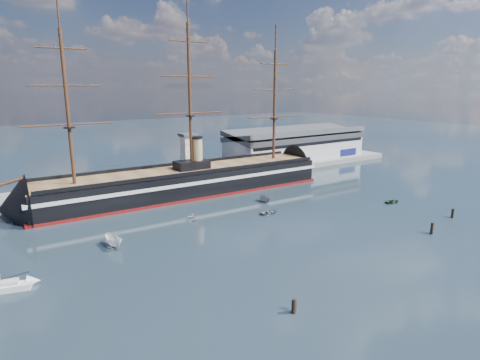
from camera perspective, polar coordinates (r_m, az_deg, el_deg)
ground at (r=109.61m, az=-0.71°, el=-3.97°), size 600.00×600.00×0.00m
quay at (r=144.38m, az=-5.34°, el=0.20°), size 180.00×18.00×2.00m
warehouse at (r=173.86m, az=7.93°, el=5.03°), size 63.00×21.00×11.60m
quay_tower at (r=136.66m, az=-7.38°, el=3.58°), size 5.00×5.00×15.00m
warship at (r=122.35m, az=-8.37°, el=-0.32°), size 113.09×18.68×53.94m
sailboat at (r=77.11m, az=-30.45°, el=-12.93°), size 7.94×4.23×12.18m
motorboat_a at (r=87.66m, az=-17.45°, el=-9.11°), size 7.88×3.40×3.07m
motorboat_b at (r=104.63m, az=4.18°, el=-4.85°), size 1.53×3.18×1.44m
motorboat_c at (r=115.13m, az=3.56°, el=-3.15°), size 5.36×1.97×2.14m
motorboat_d at (r=100.08m, az=-6.72°, el=-5.76°), size 5.85×4.24×1.97m
motorboat_e at (r=122.01m, az=20.90°, el=-3.07°), size 1.65×3.03×1.34m
piling_near_left at (r=62.26m, az=7.61°, el=-18.26°), size 0.64×0.64×2.95m
piling_near_right at (r=100.43m, az=25.56°, el=-6.95°), size 0.64×0.64×3.36m
piling_far_right at (r=114.61m, az=27.93°, el=-4.79°), size 0.64×0.64×3.18m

